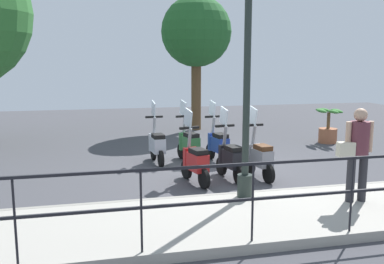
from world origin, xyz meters
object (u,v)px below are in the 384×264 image
scooter_near_1 (230,158)px  scooter_far_0 (218,144)px  potted_palm (328,129)px  scooter_near_0 (259,157)px  lamp_post_near (247,94)px  pedestrian_with_bag (358,148)px  scooter_far_2 (157,144)px  tree_distant (196,33)px  scooter_near_2 (195,161)px  scooter_far_1 (189,143)px

scooter_near_1 → scooter_far_0: size_ratio=1.00×
potted_palm → scooter_near_0: scooter_near_0 is taller
lamp_post_near → scooter_near_1: bearing=-9.4°
pedestrian_with_bag → scooter_far_0: size_ratio=1.03×
potted_palm → scooter_far_2: size_ratio=0.69×
lamp_post_near → tree_distant: size_ratio=0.85×
tree_distant → scooter_far_2: size_ratio=3.14×
pedestrian_with_bag → scooter_far_0: pedestrian_with_bag is taller
scooter_near_0 → scooter_near_1: (0.04, 0.64, 0.00)m
potted_palm → scooter_near_2: scooter_near_2 is taller
potted_palm → tree_distant: bearing=43.9°
pedestrian_with_bag → scooter_far_2: (4.12, 2.76, -0.60)m
tree_distant → scooter_far_2: bearing=155.9°
scooter_far_2 → scooter_far_0: bearing=-104.8°
scooter_far_0 → pedestrian_with_bag: bearing=-171.3°
potted_palm → scooter_near_1: scooter_near_1 is taller
scooter_near_0 → scooter_far_1: (1.84, 1.13, 0.00)m
potted_palm → scooter_far_2: 5.78m
scooter_far_2 → scooter_near_1: bearing=-149.2°
scooter_far_1 → scooter_far_2: same height
pedestrian_with_bag → scooter_near_1: bearing=36.5°
lamp_post_near → pedestrian_with_bag: lamp_post_near is taller
scooter_near_2 → scooter_near_0: bearing=-99.8°
tree_distant → scooter_near_0: bearing=177.5°
pedestrian_with_bag → tree_distant: (9.10, 0.53, 2.45)m
potted_palm → scooter_far_2: scooter_far_2 is taller
lamp_post_near → scooter_near_1: lamp_post_near is taller
lamp_post_near → scooter_far_0: lamp_post_near is taller
lamp_post_near → potted_palm: bearing=-42.7°
scooter_near_0 → scooter_far_2: same height
tree_distant → scooter_far_0: tree_distant is taller
potted_palm → scooter_far_0: size_ratio=0.69×
scooter_near_1 → scooter_far_1: same height
potted_palm → scooter_near_1: (-3.34, 4.30, 0.04)m
scooter_far_1 → scooter_near_1: bearing=-177.4°
scooter_near_2 → tree_distant: bearing=-26.4°
tree_distant → scooter_far_0: 6.13m
scooter_near_1 → scooter_near_2: (-0.11, 0.80, 0.00)m
potted_palm → scooter_far_0: scooter_far_0 is taller
lamp_post_near → scooter_near_1: size_ratio=2.66×
scooter_near_0 → scooter_far_2: size_ratio=1.00×
scooter_near_1 → scooter_near_2: size_ratio=1.00×
pedestrian_with_bag → scooter_near_1: 2.77m
tree_distant → scooter_near_2: bearing=166.0°
tree_distant → lamp_post_near: bearing=171.9°
pedestrian_with_bag → scooter_near_2: bearing=49.9°
scooter_near_0 → lamp_post_near: bearing=143.0°
tree_distant → scooter_near_2: tree_distant is taller
pedestrian_with_bag → scooter_near_2: (2.17, 2.26, -0.60)m
scooter_near_0 → scooter_far_0: 1.67m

